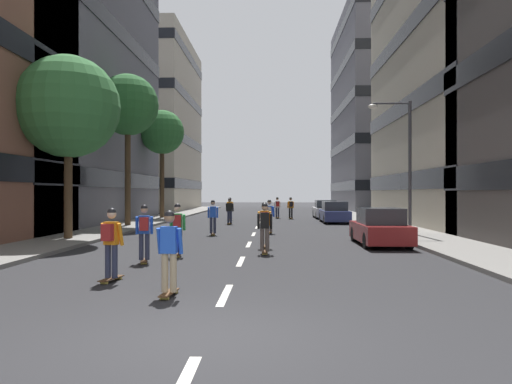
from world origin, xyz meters
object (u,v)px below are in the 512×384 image
object	(u,v)px
skater_6	(230,210)
skater_1	(111,240)
street_tree_mid	(162,133)
skater_10	(230,208)
skater_0	(277,206)
skater_5	(265,226)
skater_11	(291,206)
skater_4	(265,222)
street_tree_near	(68,107)
skater_7	(169,249)
street_tree_far	(128,106)
parked_car_near	(334,213)
streetlamp_right	(402,152)
skater_2	(213,216)
skater_8	(269,214)
parked_car_far	(325,210)
parked_car_mid	(380,228)
skater_3	(177,226)
skater_9	(144,230)

from	to	relation	value
skater_6	skater_1	bearing A→B (deg)	-92.52
street_tree_mid	skater_6	world-z (taller)	street_tree_mid
skater_10	skater_0	bearing A→B (deg)	38.80
street_tree_mid	skater_5	xyz separation A→B (m)	(8.73, -22.37, -6.02)
skater_11	skater_4	bearing A→B (deg)	-94.77
street_tree_near	skater_7	bearing A→B (deg)	-58.51
street_tree_far	skater_5	xyz separation A→B (m)	(8.73, -12.96, -6.56)
parked_car_near	skater_1	world-z (taller)	skater_1
streetlamp_right	skater_10	distance (m)	17.09
skater_2	street_tree_far	bearing A→B (deg)	137.48
skater_8	parked_car_far	bearing A→B (deg)	73.55
skater_11	parked_car_mid	bearing A→B (deg)	-81.67
skater_11	skater_5	bearing A→B (deg)	-94.32
parked_car_mid	skater_10	size ratio (longest dim) A/B	2.47
skater_10	skater_7	bearing A→B (deg)	-87.53
skater_1	skater_10	bearing A→B (deg)	88.83
street_tree_near	skater_7	xyz separation A→B (m)	(6.88, -11.24, -4.93)
skater_6	skater_8	distance (m)	7.90
streetlamp_right	skater_8	xyz separation A→B (m)	(-6.56, 1.35, -3.12)
skater_1	skater_8	world-z (taller)	same
skater_7	skater_11	world-z (taller)	same
skater_2	skater_8	size ratio (longest dim) A/B	1.00
skater_1	skater_3	xyz separation A→B (m)	(0.68, 4.69, 0.00)
skater_4	skater_8	size ratio (longest dim) A/B	1.00
street_tree_near	skater_4	bearing A→B (deg)	-15.37
parked_car_far	street_tree_near	bearing A→B (deg)	-124.00
streetlamp_right	skater_11	world-z (taller)	streetlamp_right
skater_10	streetlamp_right	bearing A→B (deg)	-54.70
parked_car_near	parked_car_far	world-z (taller)	same
skater_6	skater_8	bearing A→B (deg)	-69.69
skater_1	skater_6	distance (m)	21.48
skater_2	skater_5	bearing A→B (deg)	-69.82
skater_1	skater_3	bearing A→B (deg)	81.72
skater_2	street_tree_mid	bearing A→B (deg)	111.90
parked_car_far	skater_6	bearing A→B (deg)	-132.30
street_tree_far	skater_8	distance (m)	11.84
skater_10	skater_11	xyz separation A→B (m)	(4.79, 2.02, 0.03)
skater_8	streetlamp_right	bearing A→B (deg)	-11.63
skater_5	skater_9	xyz separation A→B (m)	(-3.63, -2.36, 0.03)
parked_car_far	skater_0	bearing A→B (deg)	-178.80
parked_car_far	skater_6	xyz separation A→B (m)	(-7.30, -8.02, 0.29)
skater_2	skater_11	bearing A→B (deg)	73.84
streetlamp_right	skater_3	bearing A→B (deg)	-140.07
skater_9	skater_10	bearing A→B (deg)	88.59
skater_7	skater_8	bearing A→B (deg)	82.93
streetlamp_right	skater_9	bearing A→B (deg)	-137.16
skater_4	skater_6	xyz separation A→B (m)	(-2.62, 14.20, -0.03)
street_tree_far	skater_10	world-z (taller)	street_tree_far
skater_5	skater_11	size ratio (longest dim) A/B	1.00
skater_3	skater_8	distance (m)	9.83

